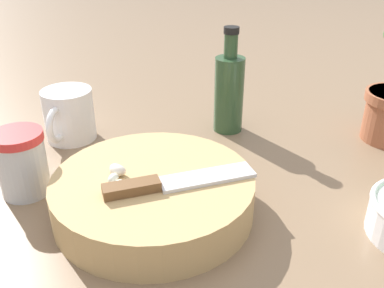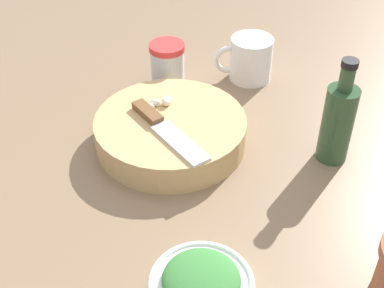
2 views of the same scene
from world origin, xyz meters
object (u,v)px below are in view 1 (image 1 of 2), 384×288
chef_knife (171,182)px  garlic_cloves (117,174)px  cutting_board (154,194)px  oil_bottle (229,91)px  coffee_mug (68,115)px  spice_jar (22,163)px

chef_knife → garlic_cloves: bearing=-121.5°
cutting_board → oil_bottle: oil_bottle is taller
garlic_cloves → coffee_mug: (-0.20, 0.14, -0.01)m
spice_jar → oil_bottle: bearing=59.2°
chef_knife → garlic_cloves: size_ratio=3.39×
chef_knife → coffee_mug: size_ratio=1.34×
oil_bottle → cutting_board: bearing=-90.1°
coffee_mug → oil_bottle: bearing=32.6°
chef_knife → oil_bottle: 0.28m
coffee_mug → oil_bottle: size_ratio=0.63×
chef_knife → spice_jar: 0.22m
cutting_board → oil_bottle: bearing=89.9°
garlic_cloves → spice_jar: 0.15m
coffee_mug → garlic_cloves: bearing=-36.4°
garlic_cloves → coffee_mug: size_ratio=0.40×
oil_bottle → coffee_mug: bearing=-147.4°
chef_knife → coffee_mug: coffee_mug is taller
cutting_board → coffee_mug: coffee_mug is taller
oil_bottle → chef_knife: bearing=-84.0°
coffee_mug → oil_bottle: 0.28m
chef_knife → coffee_mug: bearing=-159.4°
chef_knife → garlic_cloves: garlic_cloves is taller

